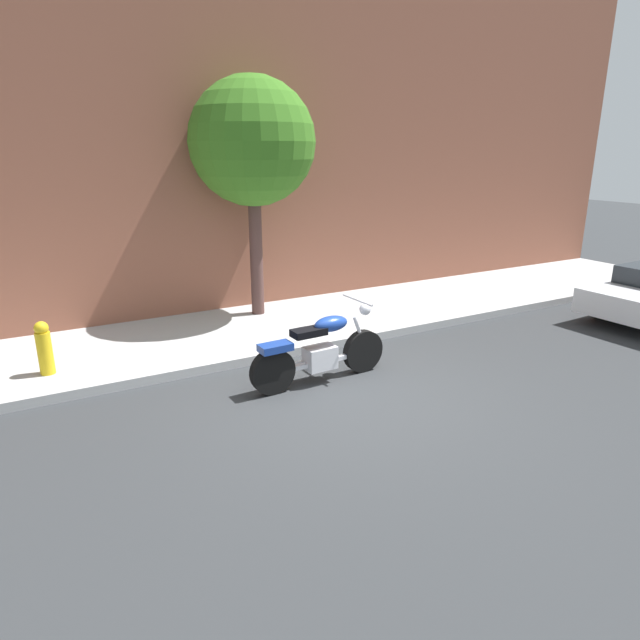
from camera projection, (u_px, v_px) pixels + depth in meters
ground_plane at (351, 396)px, 7.26m from camera, size 60.00×60.00×0.00m
sidewalk at (262, 329)px, 9.76m from camera, size 21.20×2.74×0.14m
building_facade at (221, 111)px, 9.99m from camera, size 21.20×0.50×7.65m
motorcycle at (320, 351)px, 7.57m from camera, size 2.12×0.70×1.13m
street_tree at (252, 143)px, 9.53m from camera, size 2.23×2.23×4.39m
fire_hydrant at (45, 352)px, 7.53m from camera, size 0.20×0.20×0.91m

